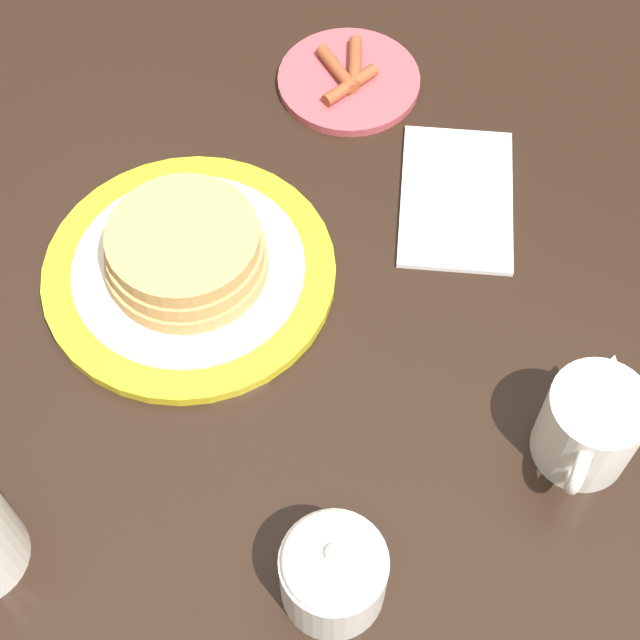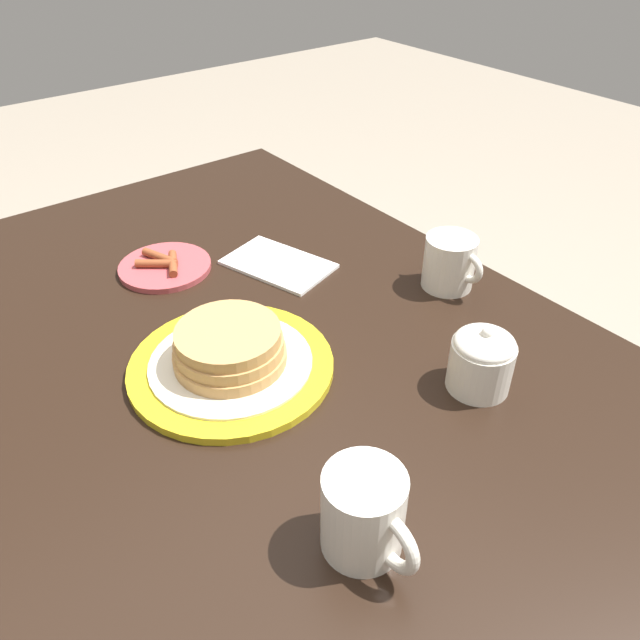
# 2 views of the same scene
# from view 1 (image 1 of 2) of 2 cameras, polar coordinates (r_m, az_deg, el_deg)

# --- Properties ---
(ground_plane) EXTENTS (8.00, 8.00, 0.00)m
(ground_plane) POSITION_cam_1_polar(r_m,az_deg,el_deg) (1.65, -4.67, -10.61)
(ground_plane) COLOR gray
(dining_table) EXTENTS (1.24, 1.04, 0.75)m
(dining_table) POSITION_cam_1_polar(r_m,az_deg,el_deg) (1.08, -6.99, 1.53)
(dining_table) COLOR black
(dining_table) RESTS_ON ground_plane
(pancake_plate) EXTENTS (0.28, 0.28, 0.07)m
(pancake_plate) POSITION_cam_1_polar(r_m,az_deg,el_deg) (0.94, -7.73, 3.42)
(pancake_plate) COLOR gold
(pancake_plate) RESTS_ON dining_table
(side_plate_bacon) EXTENTS (0.16, 0.16, 0.02)m
(side_plate_bacon) POSITION_cam_1_polar(r_m,az_deg,el_deg) (1.11, 1.67, 13.82)
(side_plate_bacon) COLOR #B2474C
(side_plate_bacon) RESTS_ON dining_table
(creamer_pitcher) EXTENTS (0.12, 0.08, 0.10)m
(creamer_pitcher) POSITION_cam_1_polar(r_m,az_deg,el_deg) (0.85, 15.45, -5.88)
(creamer_pitcher) COLOR silver
(creamer_pitcher) RESTS_ON dining_table
(sugar_bowl) EXTENTS (0.08, 0.08, 0.10)m
(sugar_bowl) POSITION_cam_1_polar(r_m,az_deg,el_deg) (0.77, 0.78, -14.43)
(sugar_bowl) COLOR silver
(sugar_bowl) RESTS_ON dining_table
(napkin) EXTENTS (0.21, 0.16, 0.01)m
(napkin) POSITION_cam_1_polar(r_m,az_deg,el_deg) (1.01, 7.95, 7.07)
(napkin) COLOR white
(napkin) RESTS_ON dining_table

